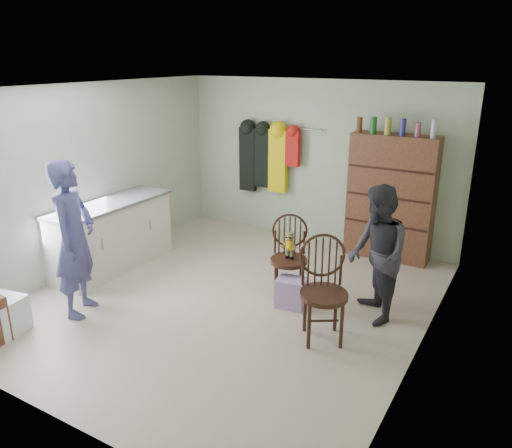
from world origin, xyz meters
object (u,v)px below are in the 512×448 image
Objects in this scene: counter at (112,235)px; chair_front at (289,252)px; dresser at (391,197)px; chair_far at (323,285)px.

chair_front is (2.50, 0.48, 0.09)m from counter.
chair_front is 0.50× the size of dresser.
counter is 3.96m from dresser.
dresser is at bearing 44.17° from chair_front.
chair_far is at bearing -68.46° from chair_front.
chair_far is (0.75, -0.71, 0.03)m from chair_front.
dresser is (0.69, 1.82, 0.35)m from chair_front.
counter is 3.26m from chair_far.
dresser is (-0.05, 2.53, 0.32)m from chair_far.
chair_front is at bearing -110.90° from dresser.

